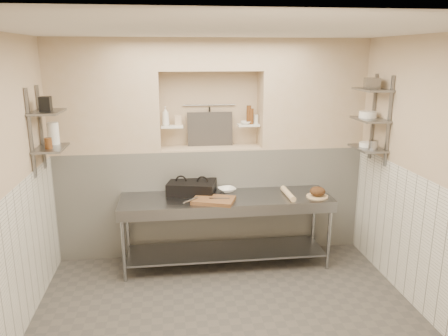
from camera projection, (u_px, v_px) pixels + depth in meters
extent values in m
cube|color=#4B4743|center=(229.00, 323.00, 4.44)|extent=(4.00, 3.90, 0.10)
cube|color=silver|center=(230.00, 24.00, 3.71)|extent=(4.00, 3.90, 0.10)
cube|color=#BEA78F|center=(434.00, 179.00, 4.33)|extent=(0.10, 3.90, 2.80)
cube|color=#BEA78F|center=(209.00, 145.00, 5.99)|extent=(4.00, 0.10, 2.80)
cube|color=#BEA78F|center=(286.00, 306.00, 2.16)|extent=(4.00, 0.10, 2.80)
cube|color=white|center=(211.00, 199.00, 5.93)|extent=(4.00, 0.40, 1.40)
cube|color=#BEA78F|center=(211.00, 148.00, 5.75)|extent=(1.30, 0.40, 0.02)
cube|color=#BEA78F|center=(104.00, 96.00, 5.41)|extent=(1.35, 0.40, 1.40)
cube|color=#BEA78F|center=(311.00, 94.00, 5.74)|extent=(1.35, 0.40, 1.40)
cube|color=#BEA78F|center=(210.00, 54.00, 5.45)|extent=(1.30, 0.40, 0.40)
cube|color=white|center=(15.00, 268.00, 4.01)|extent=(0.02, 3.90, 1.40)
cube|color=white|center=(420.00, 245.00, 4.50)|extent=(0.02, 3.90, 1.40)
cube|color=white|center=(172.00, 127.00, 5.62)|extent=(0.28, 0.16, 0.02)
cube|color=white|center=(248.00, 125.00, 5.74)|extent=(0.28, 0.16, 0.02)
cylinder|color=gray|center=(209.00, 105.00, 5.78)|extent=(0.70, 0.02, 0.02)
cylinder|color=black|center=(210.00, 118.00, 5.80)|extent=(0.02, 0.02, 0.30)
cube|color=#383330|center=(210.00, 129.00, 5.79)|extent=(0.60, 0.08, 0.45)
cube|color=slate|center=(41.00, 128.00, 4.93)|extent=(0.03, 0.03, 0.95)
cube|color=slate|center=(31.00, 134.00, 4.54)|extent=(0.03, 0.03, 0.95)
cube|color=slate|center=(51.00, 148.00, 4.80)|extent=(0.30, 0.50, 0.02)
cube|color=slate|center=(47.00, 112.00, 4.70)|extent=(0.30, 0.50, 0.03)
cube|color=slate|center=(373.00, 117.00, 5.40)|extent=(0.03, 0.03, 1.05)
cube|color=slate|center=(389.00, 122.00, 5.02)|extent=(0.03, 0.03, 1.05)
cube|color=slate|center=(368.00, 148.00, 5.29)|extent=(0.30, 0.50, 0.02)
cube|color=slate|center=(370.00, 119.00, 5.20)|extent=(0.30, 0.50, 0.02)
cube|color=slate|center=(372.00, 90.00, 5.11)|extent=(0.30, 0.50, 0.03)
cube|color=gray|center=(226.00, 199.00, 5.37)|extent=(2.60, 0.70, 0.04)
cube|color=gray|center=(226.00, 251.00, 5.55)|extent=(2.45, 0.60, 0.03)
cube|color=gray|center=(230.00, 212.00, 5.07)|extent=(2.60, 0.02, 0.12)
cylinder|color=gray|center=(124.00, 248.00, 5.06)|extent=(0.04, 0.04, 0.86)
cylinder|color=gray|center=(128.00, 228.00, 5.61)|extent=(0.04, 0.04, 0.86)
cylinder|color=gray|center=(329.00, 237.00, 5.36)|extent=(0.04, 0.04, 0.86)
cylinder|color=gray|center=(314.00, 219.00, 5.92)|extent=(0.04, 0.04, 0.86)
cube|color=black|center=(192.00, 189.00, 5.50)|extent=(0.66, 0.55, 0.10)
cube|color=black|center=(192.00, 183.00, 5.48)|extent=(0.66, 0.55, 0.05)
cube|color=brown|center=(214.00, 200.00, 5.19)|extent=(0.57, 0.48, 0.04)
cube|color=gray|center=(219.00, 198.00, 5.17)|extent=(0.24, 0.06, 0.01)
cylinder|color=gray|center=(191.00, 200.00, 5.08)|extent=(0.19, 0.21, 0.02)
imported|color=white|center=(227.00, 190.00, 5.57)|extent=(0.27, 0.27, 0.05)
cylinder|color=#D2B28F|center=(288.00, 194.00, 5.39)|extent=(0.07, 0.46, 0.07)
cylinder|color=#D2B28F|center=(317.00, 196.00, 5.37)|extent=(0.27, 0.27, 0.02)
ellipsoid|color=#4C2D19|center=(318.00, 191.00, 5.36)|extent=(0.19, 0.19, 0.11)
imported|color=white|center=(165.00, 116.00, 5.58)|extent=(0.12, 0.12, 0.25)
cube|color=#BEA78F|center=(178.00, 120.00, 5.65)|extent=(0.09, 0.09, 0.13)
imported|color=white|center=(245.00, 123.00, 5.72)|extent=(0.17, 0.17, 0.04)
cylinder|color=#583116|center=(251.00, 116.00, 5.71)|extent=(0.06, 0.06, 0.21)
cylinder|color=#583116|center=(249.00, 115.00, 5.72)|extent=(0.06, 0.06, 0.24)
cylinder|color=white|center=(256.00, 119.00, 5.77)|extent=(0.07, 0.07, 0.12)
cylinder|color=white|center=(53.00, 133.00, 4.92)|extent=(0.12, 0.12, 0.25)
cylinder|color=#583116|center=(48.00, 143.00, 4.71)|extent=(0.08, 0.08, 0.12)
cube|color=black|center=(46.00, 104.00, 4.65)|extent=(0.11, 0.11, 0.16)
cylinder|color=white|center=(366.00, 144.00, 5.31)|extent=(0.18, 0.18, 0.05)
cylinder|color=gray|center=(373.00, 145.00, 5.13)|extent=(0.11, 0.11, 0.11)
cylinder|color=white|center=(368.00, 114.00, 5.25)|extent=(0.21, 0.21, 0.08)
cube|color=gray|center=(372.00, 83.00, 5.12)|extent=(0.20, 0.23, 0.12)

